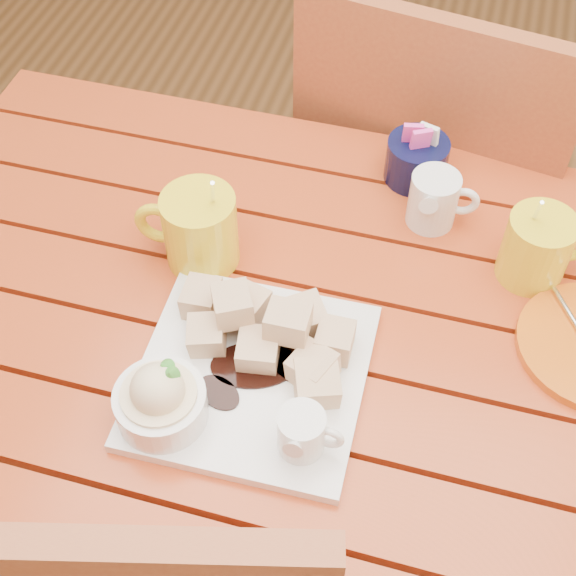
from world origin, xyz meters
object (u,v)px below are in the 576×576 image
(dessert_plate, at_px, (235,373))
(chair_far, at_px, (430,183))
(coffee_mug_left, at_px, (198,228))
(coffee_mug_right, at_px, (539,247))
(table, at_px, (293,364))

(dessert_plate, distance_m, chair_far, 0.72)
(coffee_mug_left, height_order, coffee_mug_right, coffee_mug_left)
(dessert_plate, relative_size, chair_far, 0.30)
(table, xyz_separation_m, coffee_mug_left, (-0.15, 0.07, 0.17))
(table, relative_size, coffee_mug_right, 7.90)
(dessert_plate, distance_m, coffee_mug_right, 0.44)
(coffee_mug_left, relative_size, chair_far, 0.18)
(coffee_mug_left, xyz_separation_m, chair_far, (0.28, 0.46, -0.27))
(dessert_plate, bearing_deg, chair_far, 75.81)
(coffee_mug_right, bearing_deg, coffee_mug_left, 168.65)
(table, bearing_deg, chair_far, 76.85)
(table, height_order, chair_far, chair_far)
(dessert_plate, height_order, coffee_mug_left, coffee_mug_left)
(table, distance_m, chair_far, 0.56)
(coffee_mug_right, bearing_deg, chair_far, 91.28)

